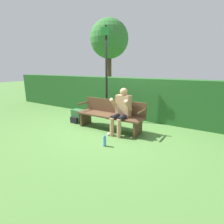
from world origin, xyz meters
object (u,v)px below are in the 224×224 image
water_bottle (105,141)px  backpack (77,116)px  park_bench (111,114)px  person_seated (122,109)px  signpost (106,70)px  tree (109,39)px

water_bottle → backpack: bearing=150.1°
backpack → water_bottle: size_ratio=1.62×
park_bench → person_seated: bearing=-15.1°
signpost → water_bottle: bearing=-57.2°
person_seated → backpack: bearing=176.7°
water_bottle → signpost: signpost is taller
water_bottle → tree: 8.66m
tree → signpost: bearing=-57.8°
park_bench → tree: bearing=123.4°
backpack → water_bottle: bearing=-29.9°
person_seated → backpack: (-1.67, 0.10, -0.46)m
water_bottle → tree: size_ratio=0.05×
park_bench → tree: 7.49m
water_bottle → signpost: (-1.15, 1.79, 1.49)m
person_seated → tree: (-4.20, 5.85, 2.75)m
water_bottle → tree: (-4.29, 6.76, 3.29)m
backpack → signpost: (0.61, 0.78, 1.42)m
park_bench → backpack: bearing=-179.4°
park_bench → water_bottle: 1.18m
park_bench → person_seated: size_ratio=1.64×
water_bottle → tree: tree is taller
backpack → park_bench: bearing=0.6°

